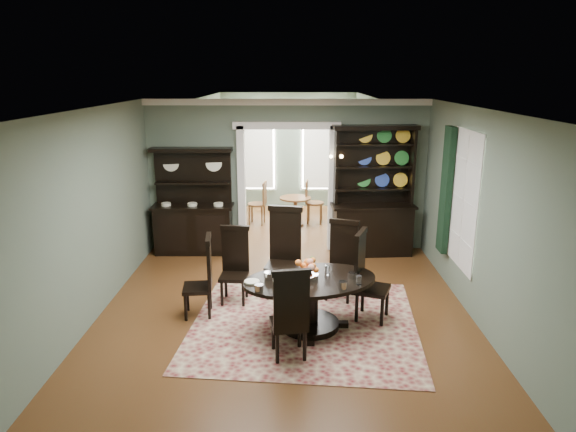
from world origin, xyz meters
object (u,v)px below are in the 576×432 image
dining_table (310,294)px  parlor_table (295,207)px  welsh_dresser (373,208)px  sideboard (194,217)px

dining_table → parlor_table: size_ratio=2.90×
dining_table → welsh_dresser: bearing=52.4°
sideboard → welsh_dresser: welsh_dresser is taller
parlor_table → sideboard: bearing=-136.9°
welsh_dresser → parlor_table: size_ratio=3.46×
welsh_dresser → parlor_table: welsh_dresser is taller
welsh_dresser → sideboard: bearing=175.0°
sideboard → welsh_dresser: 3.53m
welsh_dresser → parlor_table: bearing=123.5°
dining_table → sideboard: sideboard is taller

